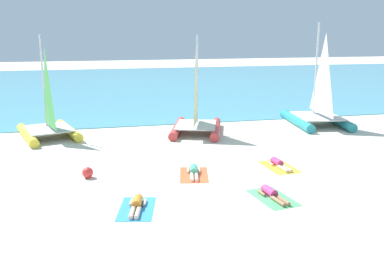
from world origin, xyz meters
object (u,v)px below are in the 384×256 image
Objects in this scene: sailboat_red at (196,119)px; sunbather_rightmost at (278,163)px; beach_ball at (88,173)px; towel_center_left at (194,175)px; sunbather_center_left at (194,171)px; sailboat_yellow at (48,123)px; sunbather_leftmost at (137,204)px; sunbather_center_right at (272,194)px; sailboat_teal at (317,110)px; towel_center_right at (273,198)px; towel_rightmost at (279,167)px; towel_leftmost at (137,209)px.

sunbather_rightmost is at bearing -55.07° from sailboat_red.
sunbather_rightmost is at bearing -2.72° from beach_ball.
towel_center_left is 1.22× the size of sunbather_center_left.
sailboat_yellow is at bearing -168.39° from sailboat_red.
sunbather_center_left is 1.00× the size of sunbather_rightmost.
sunbather_leftmost is 3.74m from sunbather_center_left.
sunbather_center_left is (2.53, 2.75, 0.00)m from sunbather_leftmost.
sunbather_leftmost is at bearing -159.36° from sunbather_rightmost.
sunbather_center_right is 3.47m from sunbather_rightmost.
sailboat_teal is 3.89× the size of sunbather_center_left.
towel_center_left and towel_center_right have the same top height.
towel_center_left is 1.00× the size of towel_center_right.
sailboat_yellow is at bearing -175.11° from sailboat_teal.
sunbather_leftmost reaches higher than towel_center_left.
sailboat_red is at bearing 83.47° from sunbather_center_right.
sailboat_red is 3.42× the size of sunbather_center_right.
towel_rightmost is at bearing 2.74° from towel_center_left.
sunbather_leftmost is at bearing -120.58° from sunbather_center_left.
sailboat_red is 12.44× the size of beach_ball.
sunbather_center_right reaches higher than towel_leftmost.
sailboat_yellow is 2.84× the size of towel_center_right.
sunbather_leftmost is 3.68m from towel_center_left.
sailboat_teal is 11.73m from sunbather_center_left.
sunbather_leftmost is 4.59m from sunbather_center_right.
sunbather_center_right is 7.04m from beach_ball.
sunbather_rightmost is (6.22, 2.93, 0.00)m from sunbather_leftmost.
sunbather_leftmost and sunbather_rightmost have the same top height.
sunbather_rightmost is at bearing -53.71° from sailboat_yellow.
sailboat_yellow is 3.44× the size of sunbather_center_right.
sailboat_red reaches higher than sunbather_leftmost.
sailboat_yellow is (-15.48, 0.48, -0.10)m from sailboat_teal.
towel_rightmost is (3.71, 0.18, 0.00)m from towel_center_left.
sailboat_red is 2.82× the size of towel_rightmost.
towel_center_left is 1.21× the size of sunbather_rightmost.
sunbather_center_left is 3.54m from sunbather_center_right.
sailboat_red is at bearing -170.29° from sailboat_teal.
sailboat_red is at bearing -23.25° from sailboat_yellow.
sailboat_teal is at bearing 37.50° from towel_center_left.
towel_center_right is (2.08, -2.88, 0.00)m from towel_center_left.
sunbather_leftmost is 0.82× the size of towel_center_right.
beach_ball is at bearing -175.58° from sunbather_center_left.
towel_leftmost is at bearing -90.00° from sunbather_leftmost.
towel_leftmost is 1.00× the size of towel_rightmost.
sunbather_rightmost is at bearing 14.82° from sunbather_center_left.
towel_leftmost is 4.61m from towel_center_right.
sunbather_leftmost is 6.88m from sunbather_rightmost.
sailboat_red reaches higher than towel_leftmost.
sunbather_center_right reaches higher than towel_rightmost.
sunbather_center_right is at bearing -53.70° from towel_center_left.
sunbather_leftmost reaches higher than towel_leftmost.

